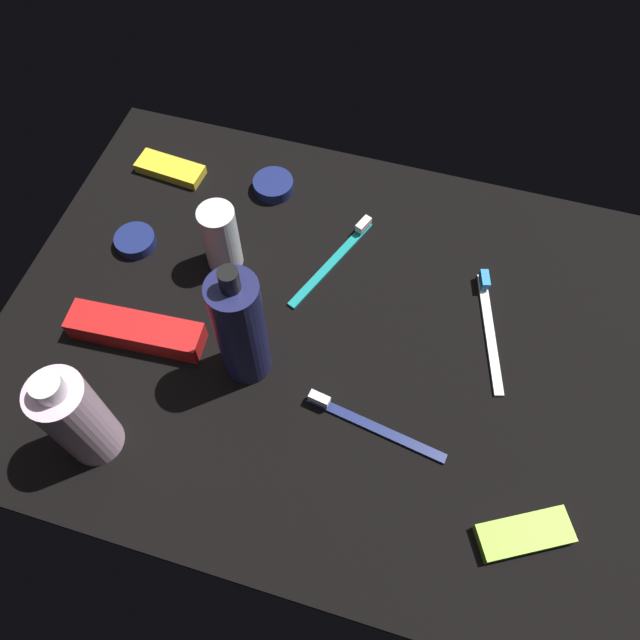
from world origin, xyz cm
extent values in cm
cube|color=black|center=(0.00, 0.00, -0.60)|extent=(84.00, 64.00, 1.20)
cylinder|color=#1C1E4B|center=(-7.46, -7.12, 8.98)|extent=(5.92, 5.92, 17.96)
cylinder|color=black|center=(-7.46, -7.12, 19.36)|extent=(2.20, 2.20, 2.80)
cylinder|color=silver|center=(-21.29, -21.82, 7.31)|extent=(6.29, 6.29, 14.63)
cylinder|color=silver|center=(-21.29, -21.82, 15.73)|extent=(3.20, 3.20, 2.20)
cylinder|color=silver|center=(-15.93, 7.17, 5.25)|extent=(4.92, 4.92, 10.50)
cube|color=white|center=(21.49, 5.99, 0.45)|extent=(6.07, 17.64, 0.90)
cube|color=#338CCC|center=(19.44, 13.21, 1.50)|extent=(1.77, 2.80, 1.20)
cube|color=teal|center=(-1.49, 10.77, 0.45)|extent=(7.78, 17.16, 0.90)
cube|color=white|center=(1.29, 17.74, 1.50)|extent=(1.98, 2.82, 1.20)
cube|color=navy|center=(10.18, -11.01, 0.45)|extent=(17.95, 4.15, 0.90)
cube|color=white|center=(2.78, -9.77, 1.50)|extent=(2.75, 1.51, 1.20)
cube|color=red|center=(-22.57, -7.44, 1.60)|extent=(17.85, 5.56, 3.20)
cube|color=yellow|center=(-29.98, 20.48, 0.75)|extent=(10.72, 4.94, 1.50)
cube|color=#8CD133|center=(28.84, -18.50, 0.75)|extent=(11.05, 8.46, 1.50)
cylinder|color=navy|center=(-13.65, 21.60, 0.93)|extent=(6.05, 6.05, 1.87)
cylinder|color=navy|center=(-29.24, 6.28, 0.84)|extent=(5.72, 5.72, 1.68)
camera|label=1|loc=(10.93, -37.33, 70.90)|focal=34.44mm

